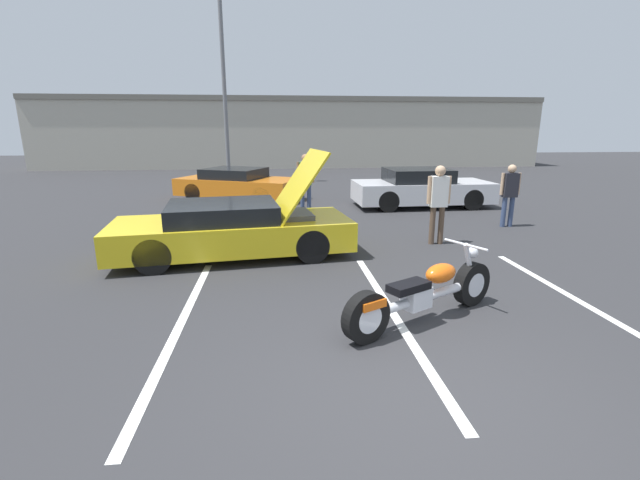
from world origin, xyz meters
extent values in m
plane|color=#2D2D30|center=(0.00, 0.00, 0.00)|extent=(80.00, 80.00, 0.00)
cube|color=white|center=(-2.53, 1.84, 0.00)|extent=(0.12, 4.90, 0.01)
cube|color=white|center=(0.32, 1.84, 0.00)|extent=(0.12, 4.90, 0.01)
cube|color=white|center=(3.18, 1.84, 0.00)|extent=(0.12, 4.90, 0.01)
cube|color=#B2AD9E|center=(0.00, 25.81, 2.20)|extent=(32.00, 4.00, 4.40)
cube|color=slate|center=(0.00, 25.81, 4.25)|extent=(32.00, 4.20, 0.30)
cylinder|color=slate|center=(-3.41, 16.73, 4.00)|extent=(0.18, 0.18, 8.00)
cylinder|color=black|center=(1.52, 2.06, 0.32)|extent=(0.63, 0.44, 0.63)
cylinder|color=black|center=(-0.22, 1.11, 0.32)|extent=(0.63, 0.44, 0.63)
cylinder|color=silver|center=(1.52, 2.06, 0.32)|extent=(0.39, 0.32, 0.35)
cylinder|color=silver|center=(-0.22, 1.11, 0.32)|extent=(0.39, 0.32, 0.35)
cylinder|color=silver|center=(0.65, 1.59, 0.33)|extent=(1.54, 0.92, 0.12)
cube|color=silver|center=(0.52, 1.51, 0.37)|extent=(0.43, 0.38, 0.28)
ellipsoid|color=orange|center=(0.91, 1.73, 0.61)|extent=(0.58, 0.49, 0.26)
cube|color=black|center=(0.39, 1.44, 0.55)|extent=(0.61, 0.50, 0.10)
cube|color=orange|center=(-0.18, 1.13, 0.49)|extent=(0.41, 0.36, 0.10)
cylinder|color=silver|center=(1.43, 2.02, 0.64)|extent=(0.30, 0.21, 0.63)
cylinder|color=silver|center=(1.33, 1.96, 0.93)|extent=(0.37, 0.63, 0.04)
sphere|color=silver|center=(1.48, 2.04, 0.79)|extent=(0.16, 0.16, 0.16)
cylinder|color=silver|center=(0.20, 1.47, 0.27)|extent=(1.18, 0.70, 0.09)
cube|color=yellow|center=(-2.11, 4.89, 0.46)|extent=(4.77, 2.41, 0.56)
cube|color=black|center=(-2.29, 4.87, 0.91)|extent=(2.26, 1.90, 0.34)
cylinder|color=black|center=(-0.60, 4.28, 0.32)|extent=(0.67, 0.30, 0.65)
cylinder|color=black|center=(-0.81, 5.88, 0.32)|extent=(0.67, 0.30, 0.65)
cylinder|color=black|center=(-3.41, 3.91, 0.32)|extent=(0.67, 0.30, 0.65)
cylinder|color=black|center=(-3.62, 5.50, 0.32)|extent=(0.67, 0.30, 0.65)
cube|color=yellow|center=(-0.82, 5.06, 1.39)|extent=(1.16, 1.79, 1.33)
cube|color=#4C4C51|center=(-0.86, 5.06, 0.70)|extent=(0.73, 1.07, 0.28)
cube|color=orange|center=(-2.56, 11.97, 0.47)|extent=(4.66, 3.52, 0.59)
cube|color=black|center=(-2.72, 12.04, 0.94)|extent=(2.46, 2.37, 0.34)
cylinder|color=black|center=(-1.72, 10.64, 0.31)|extent=(0.66, 0.46, 0.63)
cylinder|color=black|center=(-1.01, 12.18, 0.31)|extent=(0.66, 0.46, 0.63)
cylinder|color=black|center=(-4.11, 11.75, 0.31)|extent=(0.66, 0.46, 0.63)
cylinder|color=black|center=(-3.40, 13.29, 0.31)|extent=(0.66, 0.46, 0.63)
cube|color=silver|center=(3.46, 9.95, 0.49)|extent=(4.38, 1.96, 0.63)
cube|color=black|center=(3.28, 9.95, 1.02)|extent=(1.99, 1.72, 0.42)
cylinder|color=black|center=(4.82, 9.16, 0.32)|extent=(0.65, 0.23, 0.65)
cylinder|color=black|center=(4.79, 10.80, 0.32)|extent=(0.65, 0.23, 0.65)
cylinder|color=black|center=(2.13, 9.10, 0.32)|extent=(0.65, 0.23, 0.65)
cylinder|color=black|center=(2.09, 10.75, 0.32)|extent=(0.65, 0.23, 0.65)
cylinder|color=brown|center=(2.14, 5.38, 0.42)|extent=(0.12, 0.12, 0.83)
cylinder|color=brown|center=(2.34, 5.38, 0.42)|extent=(0.12, 0.12, 0.83)
cube|color=white|center=(2.24, 5.38, 1.16)|extent=(0.36, 0.20, 0.66)
cylinder|color=tan|center=(2.02, 5.38, 1.19)|extent=(0.08, 0.08, 0.59)
cylinder|color=tan|center=(2.46, 5.38, 1.19)|extent=(0.08, 0.08, 0.59)
sphere|color=tan|center=(2.24, 5.38, 1.60)|extent=(0.23, 0.23, 0.23)
cylinder|color=#38476B|center=(-0.47, 9.20, 0.43)|extent=(0.12, 0.12, 0.85)
cylinder|color=#38476B|center=(-0.27, 9.20, 0.43)|extent=(0.12, 0.12, 0.85)
cube|color=#4C7F47|center=(-0.37, 9.20, 1.19)|extent=(0.36, 0.20, 0.67)
cylinder|color=#9E704C|center=(-0.59, 9.20, 1.22)|extent=(0.08, 0.08, 0.61)
cylinder|color=#9E704C|center=(-0.15, 9.20, 1.22)|extent=(0.08, 0.08, 0.61)
sphere|color=#9E704C|center=(-0.37, 9.20, 1.64)|extent=(0.23, 0.23, 0.23)
cylinder|color=#38476B|center=(4.59, 6.85, 0.39)|extent=(0.12, 0.12, 0.77)
cylinder|color=#38476B|center=(4.79, 6.85, 0.39)|extent=(0.12, 0.12, 0.77)
cube|color=#26262D|center=(4.69, 6.85, 1.08)|extent=(0.36, 0.20, 0.61)
cylinder|color=tan|center=(4.47, 6.85, 1.11)|extent=(0.08, 0.08, 0.55)
cylinder|color=tan|center=(4.91, 6.85, 1.11)|extent=(0.08, 0.08, 0.55)
sphere|color=tan|center=(4.69, 6.85, 1.49)|extent=(0.21, 0.21, 0.21)
camera|label=1|loc=(-1.24, -3.46, 2.48)|focal=24.00mm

